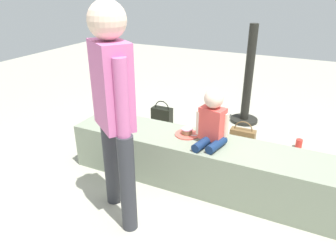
# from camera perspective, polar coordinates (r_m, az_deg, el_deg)

# --- Properties ---
(ground_plane) EXTENTS (12.00, 12.00, 0.00)m
(ground_plane) POSITION_cam_1_polar(r_m,az_deg,el_deg) (3.00, 6.47, -10.37)
(ground_plane) COLOR #A5A391
(concrete_ledge) EXTENTS (2.55, 0.49, 0.44)m
(concrete_ledge) POSITION_cam_1_polar(r_m,az_deg,el_deg) (2.88, 6.68, -6.80)
(concrete_ledge) COLOR gray
(concrete_ledge) RESTS_ON ground_plane
(child_seated) EXTENTS (0.28, 0.34, 0.48)m
(child_seated) POSITION_cam_1_polar(r_m,az_deg,el_deg) (2.67, 8.04, 0.95)
(child_seated) COLOR navy
(child_seated) RESTS_ON concrete_ledge
(adult_standing) EXTENTS (0.41, 0.36, 1.63)m
(adult_standing) POSITION_cam_1_polar(r_m,az_deg,el_deg) (2.19, -9.96, 4.72)
(adult_standing) COLOR #303138
(adult_standing) RESTS_ON ground_plane
(cake_plate) EXTENTS (0.22, 0.22, 0.06)m
(cake_plate) POSITION_cam_1_polar(r_m,az_deg,el_deg) (2.87, 3.47, -1.26)
(cake_plate) COLOR #E0594C
(cake_plate) RESTS_ON concrete_ledge
(gift_bag) EXTENTS (0.23, 0.11, 0.31)m
(gift_bag) POSITION_cam_1_polar(r_m,az_deg,el_deg) (3.41, 2.60, -2.97)
(gift_bag) COLOR #B259BF
(gift_bag) RESTS_ON ground_plane
(railing_post) EXTENTS (0.36, 0.36, 1.27)m
(railing_post) POSITION_cam_1_polar(r_m,az_deg,el_deg) (4.20, 14.28, 7.00)
(railing_post) COLOR black
(railing_post) RESTS_ON ground_plane
(water_bottle_near_gift) EXTENTS (0.06, 0.06, 0.20)m
(water_bottle_near_gift) POSITION_cam_1_polar(r_m,az_deg,el_deg) (3.84, 7.22, -0.52)
(water_bottle_near_gift) COLOR silver
(water_bottle_near_gift) RESTS_ON ground_plane
(water_bottle_far_side) EXTENTS (0.07, 0.07, 0.19)m
(water_bottle_far_side) POSITION_cam_1_polar(r_m,az_deg,el_deg) (3.44, 11.77, -4.11)
(water_bottle_far_side) COLOR silver
(water_bottle_far_side) RESTS_ON ground_plane
(party_cup_red) EXTENTS (0.07, 0.07, 0.10)m
(party_cup_red) POSITION_cam_1_polar(r_m,az_deg,el_deg) (3.85, 22.72, -2.98)
(party_cup_red) COLOR red
(party_cup_red) RESTS_ON ground_plane
(handbag_black_leather) EXTENTS (0.27, 0.13, 0.33)m
(handbag_black_leather) POSITION_cam_1_polar(r_m,az_deg,el_deg) (4.10, -1.11, 1.86)
(handbag_black_leather) COLOR black
(handbag_black_leather) RESTS_ON ground_plane
(handbag_brown_canvas) EXTENTS (0.28, 0.11, 0.31)m
(handbag_brown_canvas) POSITION_cam_1_polar(r_m,az_deg,el_deg) (3.66, 13.40, -2.00)
(handbag_brown_canvas) COLOR brown
(handbag_brown_canvas) RESTS_ON ground_plane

